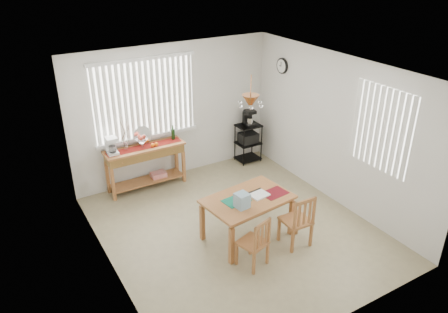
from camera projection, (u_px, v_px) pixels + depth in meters
ground at (236, 229)px, 7.06m from camera, size 4.00×4.50×0.01m
room_shell at (237, 132)px, 6.34m from camera, size 4.20×4.70×2.70m
sideboard at (146, 157)px, 8.03m from camera, size 1.48×0.42×0.83m
sideboard_items at (130, 143)px, 7.78m from camera, size 1.40×0.35×0.64m
wire_cart at (248, 139)px, 9.11m from camera, size 0.48×0.38×0.81m
cart_items at (249, 118)px, 8.91m from camera, size 0.19×0.23×0.33m
dining_table at (248, 203)px, 6.62m from camera, size 1.39×0.98×0.70m
table_items at (246, 199)px, 6.40m from camera, size 1.04×0.46×0.22m
chair_left at (254, 243)px, 6.10m from camera, size 0.46×0.46×0.79m
chair_right at (297, 221)px, 6.51m from camera, size 0.42×0.42×0.87m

